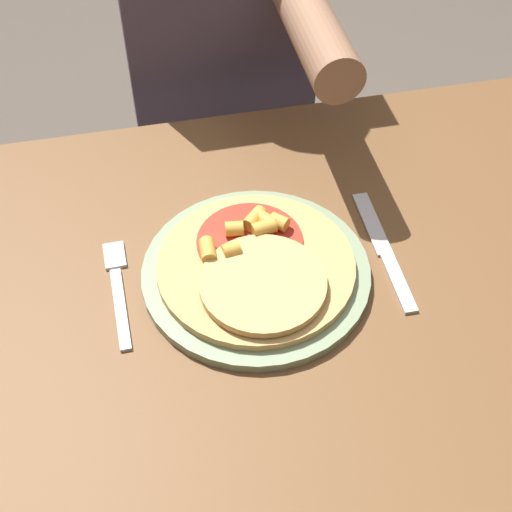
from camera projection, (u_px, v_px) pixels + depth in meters
ground_plane at (278, 504)px, 1.47m from camera, size 8.00×8.00×0.00m
dining_table at (288, 336)px, 1.02m from camera, size 1.04×0.73×0.72m
plate at (256, 273)px, 0.93m from camera, size 0.30×0.30×0.01m
pizza at (257, 266)px, 0.92m from camera, size 0.26×0.26×0.04m
fork at (118, 285)px, 0.92m from camera, size 0.03×0.18×0.00m
knife at (385, 251)px, 0.96m from camera, size 0.02×0.22×0.00m
person_diner at (218, 50)px, 1.29m from camera, size 0.32×0.52×1.23m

